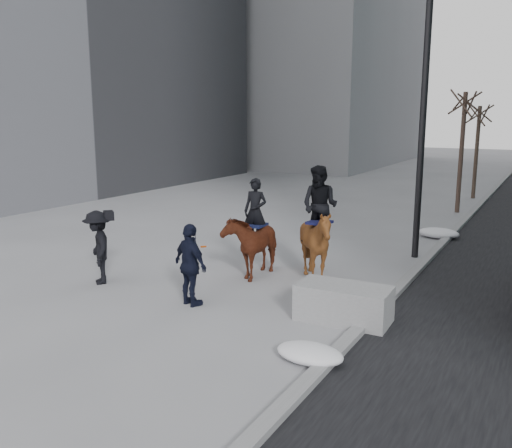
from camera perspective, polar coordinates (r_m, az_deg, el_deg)
The scene contains 11 objects.
ground at distance 11.81m, azimuth -2.89°, elevation -8.16°, with size 120.00×120.00×0.00m, color gray.
curb at distance 20.01m, azimuth 20.27°, elevation -0.53°, with size 0.25×90.00×0.12m, color gray.
planter at distance 10.78m, azimuth 9.21°, elevation -8.24°, with size 1.79×0.89×0.72m, color gray.
tree_near at distance 23.61m, azimuth 20.84°, elevation 7.63°, with size 1.20×1.20×5.40m, color #3A2922, non-canonical shape.
tree_far at distance 28.04m, azimuth 22.22°, elevation 7.46°, with size 1.20×1.20×4.86m, color #372720, non-canonical shape.
mounted_left at distance 13.53m, azimuth -0.33°, elevation -1.63°, with size 0.96×1.92×2.42m.
mounted_right at distance 12.97m, azimuth 6.46°, elevation -1.29°, with size 1.61×1.78×2.79m.
feeder at distance 11.42m, azimuth -6.90°, elevation -4.31°, with size 1.11×1.02×1.75m.
camera_crew at distance 13.36m, azimuth -16.28°, elevation -2.34°, with size 1.29×1.22×1.75m.
lamppost at distance 15.55m, azimuth 17.40°, elevation 14.74°, with size 0.25×0.80×9.09m.
snow_piles at distance 14.66m, azimuth 15.52°, elevation -4.03°, with size 1.30×11.17×0.33m.
Camera 1 is at (5.97, -9.40, 3.96)m, focal length 38.00 mm.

